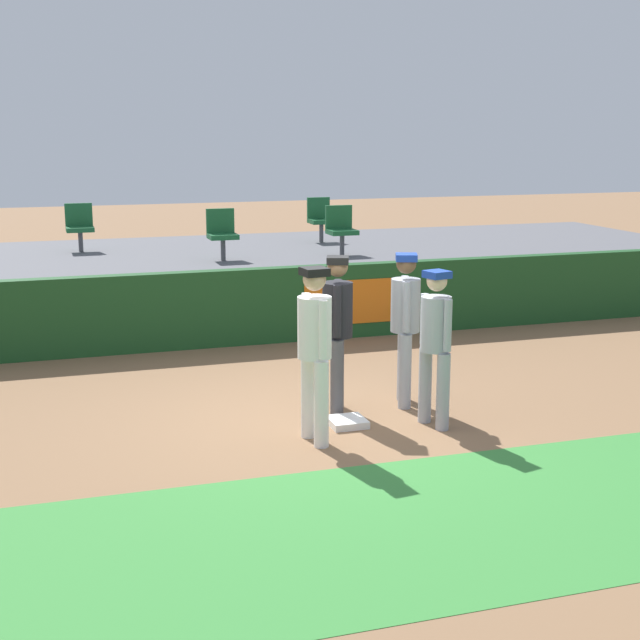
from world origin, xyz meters
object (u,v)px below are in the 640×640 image
Objects in this scene: first_base at (347,422)px; player_runner_visitor at (435,337)px; player_umpire at (337,323)px; seat_front_right at (341,227)px; seat_back_left at (80,225)px; seat_front_center at (222,232)px; seat_back_right at (320,217)px; player_coach_visitor at (405,318)px; player_fielder_home at (315,343)px.

first_base is 0.23× the size of player_runner_visitor.
player_umpire is 2.18× the size of seat_front_right.
seat_front_right is (4.25, -1.80, -0.00)m from seat_back_left.
player_umpire is at bearing 83.82° from first_base.
seat_front_center is at bearing 176.93° from player_runner_visitor.
seat_back_right is (2.02, 7.35, 1.53)m from first_base.
player_coach_visitor is 2.16× the size of seat_back_left.
seat_front_right is at bearing 0.00° from seat_front_center.
player_runner_visitor is 0.96× the size of player_coach_visitor.
player_umpire is at bearing -147.49° from player_runner_visitor.
seat_front_center is at bearing -146.77° from player_coach_visitor.
seat_back_left is at bearing 179.99° from seat_back_right.
player_fielder_home reaches higher than player_umpire.
player_coach_visitor is at bearing 112.69° from player_umpire.
player_umpire is 7.13m from seat_back_right.
seat_back_left is at bearing -133.70° from player_coach_visitor.
seat_front_center is (-1.16, 5.00, 0.52)m from player_coach_visitor.
seat_front_right reaches higher than player_runner_visitor.
seat_front_center is at bearing -39.58° from seat_back_left.
seat_front_center is at bearing -156.72° from player_umpire.
seat_back_left reaches higher than player_umpire.
first_base is at bearing -105.40° from seat_back_right.
player_coach_visitor is at bearing -100.29° from seat_front_right.
player_coach_visitor is 2.16× the size of seat_front_right.
seat_back_right is (1.97, 6.84, 0.51)m from player_umpire.
seat_front_right is at bearing -22.96° from seat_back_left.
seat_front_right and seat_back_right have the same top height.
player_runner_visitor is (1.41, 0.09, -0.06)m from player_fielder_home.
first_base is 1.21m from player_fielder_home.
player_fielder_home is at bearing -75.99° from seat_back_left.
player_umpire is 2.18× the size of seat_front_center.
player_fielder_home is at bearing -92.40° from seat_front_center.
seat_back_left reaches higher than player_runner_visitor.
seat_back_right reaches higher than player_runner_visitor.
first_base is at bearing 13.64° from player_umpire.
player_coach_visitor is 2.16× the size of seat_back_right.
player_umpire is 7.29m from seat_back_left.
player_runner_visitor is at bearing 20.01° from player_coach_visitor.
seat_back_right is (2.52, 7.73, 0.50)m from player_fielder_home.
player_coach_visitor is (1.41, 0.94, -0.02)m from player_fielder_home.
seat_back_left is (-1.93, 7.73, 0.50)m from player_fielder_home.
seat_front_center is 1.00× the size of seat_back_left.
seat_front_center reaches higher than player_umpire.
player_fielder_home is 2.22× the size of seat_front_right.
seat_back_left reaches higher than first_base.
seat_back_left and seat_front_right have the same top height.
player_umpire is (0.55, 0.89, -0.02)m from player_fielder_home.
player_coach_visitor is at bearing -99.27° from seat_back_right.
seat_back_left reaches higher than player_fielder_home.
seat_back_left is (-3.34, 6.80, 0.52)m from player_coach_visitor.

